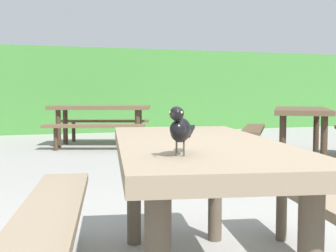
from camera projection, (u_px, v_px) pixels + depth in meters
The scene contains 5 objects.
hedge_wall at pixel (61, 91), 11.68m from camera, with size 28.00×2.30×2.05m, color #428438.
picnic_table_foreground at pixel (196, 178), 2.21m from camera, with size 1.97×1.99×0.74m.
bird_grackle at pixel (180, 128), 1.64m from camera, with size 0.18×0.25×0.18m.
picnic_table_mid_left at pixel (100, 115), 8.22m from camera, with size 2.15×2.14×0.74m.
picnic_table_far_centre at pixel (301, 121), 6.70m from camera, with size 2.33×2.34×0.74m.
Camera 1 is at (-1.02, -1.77, 0.97)m, focal length 48.18 mm.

